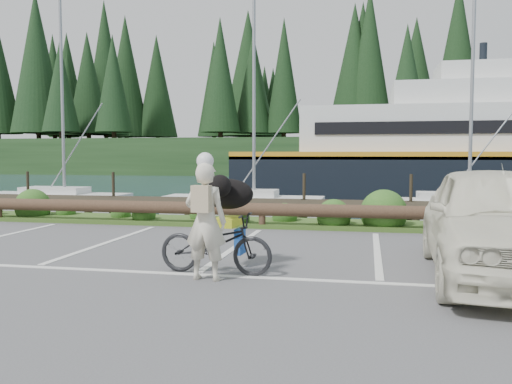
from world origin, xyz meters
TOP-DOWN VIEW (x-y plane):
  - ground at (0.00, 0.00)m, footprint 72.00×72.00m
  - harbor_backdrop at (0.39, 78.47)m, footprint 170.00×160.00m
  - vegetation_strip at (0.00, 5.30)m, footprint 34.00×1.60m
  - log_rail at (0.00, 4.60)m, footprint 32.00×0.30m
  - bicycle at (0.26, -0.27)m, footprint 1.74×0.72m
  - cyclist at (0.23, -0.67)m, footprint 0.62×0.43m
  - dog at (0.30, 0.27)m, footprint 0.46×0.84m
  - parked_car at (4.22, 0.27)m, footprint 2.13×4.84m

SIDE VIEW (x-z plane):
  - harbor_backdrop at x=0.39m, z-range -15.00..15.00m
  - ground at x=0.00m, z-range 0.00..0.00m
  - log_rail at x=0.00m, z-range -0.30..0.30m
  - vegetation_strip at x=0.00m, z-range 0.00..0.10m
  - bicycle at x=0.26m, z-range 0.00..0.90m
  - parked_car at x=4.22m, z-range 0.00..1.62m
  - cyclist at x=0.23m, z-range 0.00..1.63m
  - dog at x=0.30m, z-range 0.90..1.37m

